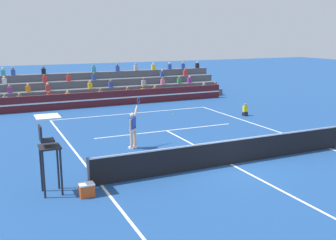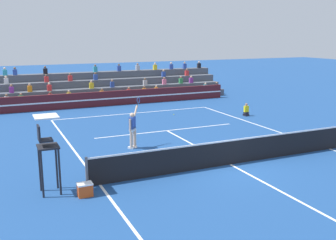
{
  "view_description": "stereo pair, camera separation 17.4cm",
  "coord_description": "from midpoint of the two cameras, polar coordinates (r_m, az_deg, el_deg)",
  "views": [
    {
      "loc": [
        -8.87,
        -12.97,
        5.26
      ],
      "look_at": [
        -0.87,
        4.35,
        1.1
      ],
      "focal_mm": 42.0,
      "sensor_mm": 36.0,
      "label": 1
    },
    {
      "loc": [
        -8.71,
        -13.05,
        5.26
      ],
      "look_at": [
        -0.87,
        4.35,
        1.1
      ],
      "focal_mm": 42.0,
      "sensor_mm": 36.0,
      "label": 2
    }
  ],
  "objects": [
    {
      "name": "ground_plane",
      "position": [
        16.56,
        8.83,
        -6.37
      ],
      "size": [
        120.0,
        120.0,
        0.0
      ],
      "primitive_type": "plane",
      "color": "navy"
    },
    {
      "name": "court_lines",
      "position": [
        16.56,
        8.83,
        -6.36
      ],
      "size": [
        11.1,
        23.9,
        0.01
      ],
      "color": "white",
      "rests_on": "ground"
    },
    {
      "name": "tennis_ball",
      "position": [
        26.27,
        0.53,
        0.82
      ],
      "size": [
        0.07,
        0.07,
        0.07
      ],
      "primitive_type": "sphere",
      "color": "#C6DB33",
      "rests_on": "ground"
    },
    {
      "name": "tennis_net",
      "position": [
        16.39,
        8.89,
        -4.57
      ],
      "size": [
        12.0,
        0.1,
        1.1
      ],
      "color": "slate",
      "rests_on": "ground"
    },
    {
      "name": "equipment_cooler",
      "position": [
        13.5,
        -12.09,
        -9.88
      ],
      "size": [
        0.5,
        0.38,
        0.45
      ],
      "color": "#D84C19",
      "rests_on": "ground"
    },
    {
      "name": "ball_kid_courtside",
      "position": [
        26.41,
        10.95,
        1.32
      ],
      "size": [
        0.3,
        0.36,
        0.84
      ],
      "color": "black",
      "rests_on": "ground"
    },
    {
      "name": "sponsor_banner_wall",
      "position": [
        30.17,
        -7.55,
        3.21
      ],
      "size": [
        18.0,
        0.26,
        1.1
      ],
      "color": "#51191E",
      "rests_on": "ground"
    },
    {
      "name": "tennis_player",
      "position": [
        18.45,
        -5.38,
        -1.16
      ],
      "size": [
        0.92,
        0.91,
        2.39
      ],
      "color": "beige",
      "rests_on": "ground"
    },
    {
      "name": "bleacher_stand",
      "position": [
        33.13,
        -9.21,
        4.46
      ],
      "size": [
        19.85,
        3.8,
        2.83
      ],
      "color": "#4C515B",
      "rests_on": "ground"
    },
    {
      "name": "umpire_chair",
      "position": [
        13.57,
        -17.37,
        -3.4
      ],
      "size": [
        0.76,
        0.84,
        2.67
      ],
      "color": "black",
      "rests_on": "ground"
    }
  ]
}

